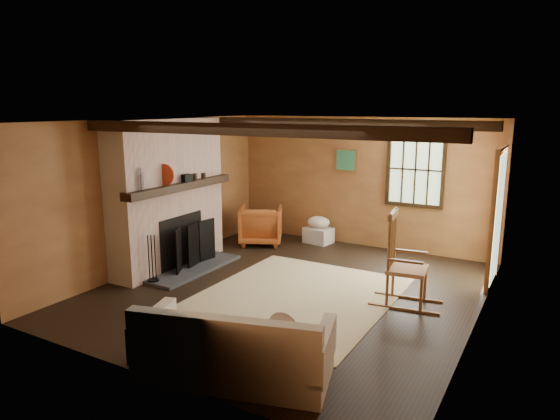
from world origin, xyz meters
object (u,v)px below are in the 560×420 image
Objects in this scene: rocking_chair at (404,266)px; sofa at (234,352)px; fireplace at (169,200)px; armchair at (261,225)px; laundry_basket at (318,235)px.

sofa is (-0.88, -2.64, -0.26)m from rocking_chair.
rocking_chair is (3.77, 0.29, -0.57)m from fireplace.
rocking_chair is 2.80m from sofa.
rocking_chair is 1.58× the size of armchair.
fireplace is 1.19× the size of sofa.
armchair is (-2.33, 4.24, 0.09)m from sofa.
armchair is at bearing 56.36° from rocking_chair.
armchair is (-0.94, -0.59, 0.21)m from laundry_basket.
rocking_chair is at bearing 126.53° from armchair.
rocking_chair is at bearing -43.92° from laundry_basket.
laundry_basket is 0.63× the size of armchair.
laundry_basket is 1.13m from armchair.
rocking_chair reaches higher than sofa.
sofa is (2.89, -2.35, -0.83)m from fireplace.
fireplace is 3.01× the size of armchair.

